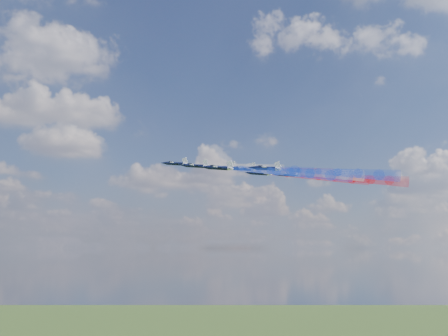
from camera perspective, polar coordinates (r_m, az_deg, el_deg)
name	(u,v)px	position (r m, az deg, el deg)	size (l,w,h in m)	color
jet_lead	(175,164)	(186.09, -5.09, 0.46)	(8.46, 10.57, 2.82)	black
trail_lead	(233,167)	(176.78, 0.99, 0.11)	(3.52, 33.44, 3.52)	white
jet_inner_left	(195,166)	(173.13, -3.03, 0.22)	(8.46, 10.57, 2.82)	black
trail_inner_left	(259,170)	(164.61, 3.63, -0.16)	(3.52, 33.44, 3.52)	blue
jet_inner_right	(224,167)	(190.05, -0.03, 0.06)	(8.46, 10.57, 2.82)	black
trail_inner_right	(283,171)	(182.49, 6.12, -0.29)	(3.52, 33.44, 3.52)	red
jet_outer_left	(218,168)	(156.88, -0.62, 0.01)	(8.46, 10.57, 2.82)	black
trail_outer_left	(290,172)	(149.34, 6.87, -0.43)	(3.52, 33.44, 3.52)	blue
jet_center_third	(243,169)	(174.89, 1.95, -0.08)	(8.46, 10.57, 2.82)	black
trail_center_third	(308,173)	(168.13, 8.72, -0.47)	(3.52, 33.44, 3.52)	white
jet_outer_right	(259,173)	(194.27, 3.69, -0.57)	(8.46, 10.57, 2.82)	black
trail_outer_right	(319,177)	(188.03, 9.81, -0.93)	(3.52, 33.44, 3.52)	red
jet_rear_left	(266,168)	(162.14, 4.37, -0.03)	(8.46, 10.57, 2.82)	black
trail_rear_left	(338,172)	(156.36, 11.77, -0.45)	(3.52, 33.44, 3.52)	blue
jet_rear_right	(286,174)	(179.90, 6.50, -0.68)	(8.46, 10.57, 2.82)	black
trail_rear_right	(352,178)	(174.78, 13.20, -1.07)	(3.52, 33.44, 3.52)	red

